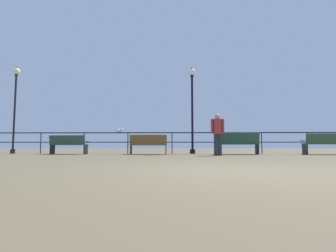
# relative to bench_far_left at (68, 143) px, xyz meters

# --- Properties ---
(ground_plane) EXTENTS (60.00, 60.00, 0.00)m
(ground_plane) POSITION_rel_bench_far_left_xyz_m (5.87, -7.28, -0.50)
(ground_plane) COLOR brown
(pier_railing) EXTENTS (19.46, 0.05, 1.05)m
(pier_railing) POSITION_rel_bench_far_left_xyz_m (5.87, 0.71, 0.28)
(pier_railing) COLOR black
(pier_railing) RESTS_ON ground_plane
(bench_far_left) EXTENTS (1.73, 0.70, 0.88)m
(bench_far_left) POSITION_rel_bench_far_left_xyz_m (0.00, 0.00, 0.00)
(bench_far_left) COLOR #2B483B
(bench_far_left) RESTS_ON ground_plane
(bench_near_left) EXTENTS (1.70, 0.66, 0.90)m
(bench_near_left) POSITION_rel_bench_far_left_xyz_m (3.72, -0.01, -0.00)
(bench_near_left) COLOR brown
(bench_near_left) RESTS_ON ground_plane
(bench_near_right) EXTENTS (1.79, 0.71, 0.99)m
(bench_near_right) POSITION_rel_bench_far_left_xyz_m (7.82, -0.02, 0.04)
(bench_near_right) COLOR #264937
(bench_near_right) RESTS_ON ground_plane
(bench_far_right) EXTENTS (1.77, 0.66, 0.95)m
(bench_far_right) POSITION_rel_bench_far_left_xyz_m (11.64, -0.01, 0.04)
(bench_far_right) COLOR #375335
(bench_far_right) RESTS_ON ground_plane
(lamppost_left) EXTENTS (0.35, 0.35, 4.48)m
(lamppost_left) POSITION_rel_bench_far_left_xyz_m (-3.21, 0.92, 2.44)
(lamppost_left) COLOR black
(lamppost_left) RESTS_ON ground_plane
(lamppost_center) EXTENTS (0.34, 0.34, 4.36)m
(lamppost_center) POSITION_rel_bench_far_left_xyz_m (5.80, 0.92, 2.11)
(lamppost_center) COLOR black
(lamppost_center) RESTS_ON ground_plane
(person_by_bench) EXTENTS (0.55, 0.33, 1.71)m
(person_by_bench) POSITION_rel_bench_far_left_xyz_m (6.68, -1.18, 0.48)
(person_by_bench) COLOR #232C30
(person_by_bench) RESTS_ON ground_plane
(seagull_on_rail) EXTENTS (0.46, 0.23, 0.22)m
(seagull_on_rail) POSITION_rel_bench_far_left_xyz_m (2.21, 0.71, 0.65)
(seagull_on_rail) COLOR silver
(seagull_on_rail) RESTS_ON pier_railing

